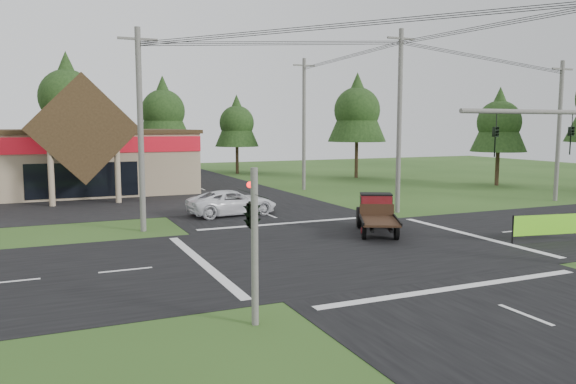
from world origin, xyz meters
TOP-DOWN VIEW (x-y plane):
  - ground at (0.00, 0.00)m, footprint 120.00×120.00m
  - road_ns at (0.00, 0.00)m, footprint 12.00×120.00m
  - road_ew at (0.00, 0.00)m, footprint 120.00×12.00m
  - parking_apron at (-14.00, 19.00)m, footprint 28.00×14.00m
  - cvs_building at (-15.70, 29.57)m, footprint 30.40×18.20m
  - traffic_signal_corner at (-7.50, -7.32)m, footprint 0.53×2.48m
  - utility_pole_nw at (-8.00, 8.00)m, footprint 2.00×0.30m
  - utility_pole_ne at (8.00, 8.00)m, footprint 2.00×0.30m
  - utility_pole_far at (22.00, 8.00)m, footprint 2.00×0.30m
  - utility_pole_n at (8.00, 22.00)m, footprint 2.00×0.30m
  - tree_row_c at (-10.00, 41.00)m, footprint 7.28×7.28m
  - tree_row_d at (0.00, 42.00)m, footprint 6.16×6.16m
  - tree_row_e at (8.00, 40.00)m, footprint 5.04×5.04m
  - tree_side_ne at (18.00, 30.00)m, footprint 6.16×6.16m
  - tree_side_e_near at (26.00, 18.00)m, footprint 5.04×5.04m
  - antique_flatbed_truck at (2.84, 2.33)m, footprint 3.86×5.15m
  - roadside_banner at (9.29, -2.57)m, footprint 3.94×0.79m
  - white_pickup at (-2.01, 11.28)m, footprint 5.76×3.03m

SIDE VIEW (x-z plane):
  - ground at x=0.00m, z-range 0.00..0.00m
  - road_ns at x=0.00m, z-range 0.00..0.02m
  - road_ew at x=0.00m, z-range 0.00..0.02m
  - parking_apron at x=-14.00m, z-range 0.00..0.03m
  - roadside_banner at x=9.29m, z-range 0.00..1.36m
  - white_pickup at x=-2.01m, z-range 0.00..1.55m
  - antique_flatbed_truck at x=2.84m, z-range 0.00..2.03m
  - cvs_building at x=-15.70m, z-range -1.82..7.37m
  - traffic_signal_corner at x=-7.50m, z-range 1.32..5.72m
  - utility_pole_far at x=22.00m, z-range 0.14..10.34m
  - utility_pole_nw at x=-8.00m, z-range 0.14..10.64m
  - utility_pole_n at x=8.00m, z-range 0.14..11.34m
  - utility_pole_ne at x=8.00m, z-range 0.14..11.64m
  - tree_row_e at x=8.00m, z-range 1.49..10.58m
  - tree_side_e_near at x=26.00m, z-range 1.49..10.58m
  - tree_row_d at x=0.00m, z-range 1.82..12.93m
  - tree_side_ne at x=18.00m, z-range 1.82..12.93m
  - tree_row_c at x=-10.00m, z-range 2.16..15.29m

